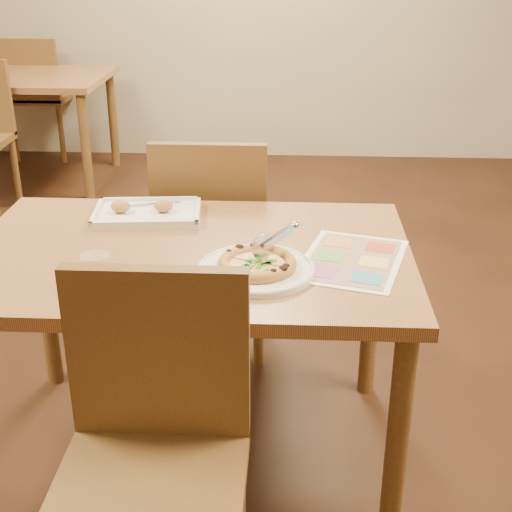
{
  "coord_description": "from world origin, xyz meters",
  "views": [
    {
      "loc": [
        0.3,
        -1.89,
        1.56
      ],
      "look_at": [
        0.21,
        -0.15,
        0.77
      ],
      "focal_mm": 50.0,
      "sensor_mm": 36.0,
      "label": 1
    }
  ],
  "objects_px": {
    "appetizer_tray": "(147,214)",
    "menu": "(352,260)",
    "bg_chair_far": "(35,84)",
    "plate": "(256,270)",
    "pizza_cutter": "(274,240)",
    "chair_far": "(212,223)",
    "pizza": "(257,264)",
    "dining_table": "(190,276)",
    "chair_near": "(154,420)",
    "glass_tumbler": "(97,274)",
    "bg_table": "(9,88)"
  },
  "relations": [
    {
      "from": "pizza",
      "to": "menu",
      "type": "xyz_separation_m",
      "value": [
        0.26,
        0.1,
        -0.03
      ]
    },
    {
      "from": "chair_far",
      "to": "pizza_cutter",
      "type": "bearing_deg",
      "value": 109.68
    },
    {
      "from": "bg_table",
      "to": "appetizer_tray",
      "type": "distance_m",
      "value": 2.92
    },
    {
      "from": "pizza_cutter",
      "to": "glass_tumbler",
      "type": "bearing_deg",
      "value": 163.56
    },
    {
      "from": "menu",
      "to": "appetizer_tray",
      "type": "bearing_deg",
      "value": 154.76
    },
    {
      "from": "pizza",
      "to": "dining_table",
      "type": "bearing_deg",
      "value": 144.68
    },
    {
      "from": "chair_near",
      "to": "appetizer_tray",
      "type": "relative_size",
      "value": 1.31
    },
    {
      "from": "pizza",
      "to": "pizza_cutter",
      "type": "xyz_separation_m",
      "value": [
        0.04,
        0.04,
        0.05
      ]
    },
    {
      "from": "plate",
      "to": "bg_chair_far",
      "type": "bearing_deg",
      "value": 117.65
    },
    {
      "from": "menu",
      "to": "pizza",
      "type": "bearing_deg",
      "value": -159.78
    },
    {
      "from": "bg_chair_far",
      "to": "pizza_cutter",
      "type": "height_order",
      "value": "bg_chair_far"
    },
    {
      "from": "glass_tumbler",
      "to": "pizza_cutter",
      "type": "bearing_deg",
      "value": 18.86
    },
    {
      "from": "chair_far",
      "to": "appetizer_tray",
      "type": "bearing_deg",
      "value": 63.94
    },
    {
      "from": "appetizer_tray",
      "to": "glass_tumbler",
      "type": "xyz_separation_m",
      "value": [
        -0.03,
        -0.51,
        0.03
      ]
    },
    {
      "from": "chair_near",
      "to": "appetizer_tray",
      "type": "height_order",
      "value": "chair_near"
    },
    {
      "from": "chair_near",
      "to": "glass_tumbler",
      "type": "bearing_deg",
      "value": 120.43
    },
    {
      "from": "dining_table",
      "to": "pizza",
      "type": "xyz_separation_m",
      "value": [
        0.21,
        -0.15,
        0.11
      ]
    },
    {
      "from": "bg_table",
      "to": "pizza_cutter",
      "type": "distance_m",
      "value": 3.45
    },
    {
      "from": "menu",
      "to": "bg_chair_far",
      "type": "bearing_deg",
      "value": 121.71
    },
    {
      "from": "pizza_cutter",
      "to": "pizza",
      "type": "bearing_deg",
      "value": -170.23
    },
    {
      "from": "plate",
      "to": "menu",
      "type": "height_order",
      "value": "plate"
    },
    {
      "from": "chair_far",
      "to": "chair_near",
      "type": "bearing_deg",
      "value": 90.0
    },
    {
      "from": "bg_chair_far",
      "to": "plate",
      "type": "xyz_separation_m",
      "value": [
        1.81,
        -3.45,
        0.16
      ]
    },
    {
      "from": "pizza",
      "to": "appetizer_tray",
      "type": "relative_size",
      "value": 0.6
    },
    {
      "from": "bg_table",
      "to": "menu",
      "type": "bearing_deg",
      "value": -54.0
    },
    {
      "from": "chair_far",
      "to": "plate",
      "type": "xyz_separation_m",
      "value": [
        0.21,
        -0.75,
        0.16
      ]
    },
    {
      "from": "menu",
      "to": "chair_near",
      "type": "bearing_deg",
      "value": -130.61
    },
    {
      "from": "chair_near",
      "to": "appetizer_tray",
      "type": "distance_m",
      "value": 0.89
    },
    {
      "from": "plate",
      "to": "appetizer_tray",
      "type": "bearing_deg",
      "value": 133.54
    },
    {
      "from": "bg_chair_far",
      "to": "pizza_cutter",
      "type": "relative_size",
      "value": 3.82
    },
    {
      "from": "chair_far",
      "to": "appetizer_tray",
      "type": "height_order",
      "value": "chair_far"
    },
    {
      "from": "appetizer_tray",
      "to": "pizza",
      "type": "bearing_deg",
      "value": -46.41
    },
    {
      "from": "dining_table",
      "to": "appetizer_tray",
      "type": "distance_m",
      "value": 0.32
    },
    {
      "from": "dining_table",
      "to": "bg_table",
      "type": "xyz_separation_m",
      "value": [
        -1.6,
        2.8,
        0.0
      ]
    },
    {
      "from": "glass_tumbler",
      "to": "menu",
      "type": "bearing_deg",
      "value": 17.19
    },
    {
      "from": "bg_chair_far",
      "to": "plate",
      "type": "relative_size",
      "value": 1.48
    },
    {
      "from": "dining_table",
      "to": "chair_far",
      "type": "height_order",
      "value": "chair_far"
    },
    {
      "from": "dining_table",
      "to": "plate",
      "type": "relative_size",
      "value": 4.09
    },
    {
      "from": "chair_far",
      "to": "plate",
      "type": "bearing_deg",
      "value": 105.39
    },
    {
      "from": "bg_chair_far",
      "to": "bg_table",
      "type": "bearing_deg",
      "value": 90.0
    },
    {
      "from": "plate",
      "to": "dining_table",
      "type": "bearing_deg",
      "value": 144.77
    },
    {
      "from": "glass_tumbler",
      "to": "menu",
      "type": "relative_size",
      "value": 0.25
    },
    {
      "from": "appetizer_tray",
      "to": "glass_tumbler",
      "type": "bearing_deg",
      "value": -93.32
    },
    {
      "from": "dining_table",
      "to": "bg_table",
      "type": "height_order",
      "value": "same"
    },
    {
      "from": "dining_table",
      "to": "plate",
      "type": "distance_m",
      "value": 0.27
    },
    {
      "from": "chair_near",
      "to": "menu",
      "type": "bearing_deg",
      "value": 49.39
    },
    {
      "from": "bg_table",
      "to": "pizza_cutter",
      "type": "relative_size",
      "value": 10.57
    },
    {
      "from": "pizza",
      "to": "glass_tumbler",
      "type": "bearing_deg",
      "value": -164.81
    },
    {
      "from": "chair_near",
      "to": "glass_tumbler",
      "type": "relative_size",
      "value": 4.97
    },
    {
      "from": "appetizer_tray",
      "to": "menu",
      "type": "xyz_separation_m",
      "value": [
        0.64,
        -0.3,
        -0.01
      ]
    }
  ]
}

